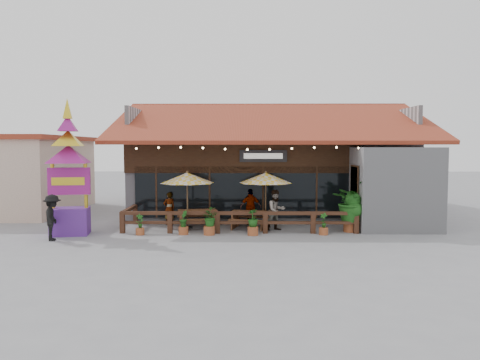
{
  "coord_description": "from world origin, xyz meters",
  "views": [
    {
      "loc": [
        -1.4,
        -19.9,
        3.6
      ],
      "look_at": [
        -1.58,
        1.5,
        2.1
      ],
      "focal_mm": 35.0,
      "sensor_mm": 36.0,
      "label": 1
    }
  ],
  "objects_px": {
    "umbrella_left": "(187,178)",
    "picnic_table_left": "(198,216)",
    "thai_sign_tower": "(69,158)",
    "umbrella_right": "(266,178)",
    "picnic_table_right": "(249,217)",
    "tropical_plant": "(351,202)",
    "pedestrian": "(52,218)"
  },
  "relations": [
    {
      "from": "thai_sign_tower",
      "to": "umbrella_right",
      "type": "bearing_deg",
      "value": 12.52
    },
    {
      "from": "umbrella_left",
      "to": "pedestrian",
      "type": "relative_size",
      "value": 1.67
    },
    {
      "from": "umbrella_left",
      "to": "tropical_plant",
      "type": "relative_size",
      "value": 1.34
    },
    {
      "from": "picnic_table_left",
      "to": "pedestrian",
      "type": "relative_size",
      "value": 1.1
    },
    {
      "from": "picnic_table_left",
      "to": "picnic_table_right",
      "type": "relative_size",
      "value": 1.04
    },
    {
      "from": "umbrella_left",
      "to": "picnic_table_right",
      "type": "height_order",
      "value": "umbrella_left"
    },
    {
      "from": "umbrella_right",
      "to": "pedestrian",
      "type": "distance_m",
      "value": 9.0
    },
    {
      "from": "umbrella_right",
      "to": "picnic_table_right",
      "type": "height_order",
      "value": "umbrella_right"
    },
    {
      "from": "umbrella_right",
      "to": "tropical_plant",
      "type": "height_order",
      "value": "umbrella_right"
    },
    {
      "from": "picnic_table_right",
      "to": "pedestrian",
      "type": "bearing_deg",
      "value": -160.41
    },
    {
      "from": "picnic_table_right",
      "to": "umbrella_right",
      "type": "bearing_deg",
      "value": 22.42
    },
    {
      "from": "umbrella_left",
      "to": "tropical_plant",
      "type": "bearing_deg",
      "value": -6.54
    },
    {
      "from": "thai_sign_tower",
      "to": "pedestrian",
      "type": "bearing_deg",
      "value": -100.91
    },
    {
      "from": "umbrella_right",
      "to": "thai_sign_tower",
      "type": "relative_size",
      "value": 0.47
    },
    {
      "from": "thai_sign_tower",
      "to": "tropical_plant",
      "type": "relative_size",
      "value": 2.7
    },
    {
      "from": "umbrella_left",
      "to": "picnic_table_left",
      "type": "height_order",
      "value": "umbrella_left"
    },
    {
      "from": "umbrella_left",
      "to": "thai_sign_tower",
      "type": "distance_m",
      "value": 5.0
    },
    {
      "from": "picnic_table_right",
      "to": "tropical_plant",
      "type": "relative_size",
      "value": 0.85
    },
    {
      "from": "thai_sign_tower",
      "to": "tropical_plant",
      "type": "bearing_deg",
      "value": 3.7
    },
    {
      "from": "picnic_table_right",
      "to": "thai_sign_tower",
      "type": "distance_m",
      "value": 8.01
    },
    {
      "from": "umbrella_left",
      "to": "thai_sign_tower",
      "type": "relative_size",
      "value": 0.5
    },
    {
      "from": "picnic_table_left",
      "to": "thai_sign_tower",
      "type": "xyz_separation_m",
      "value": [
        -5.1,
        -1.59,
        2.62
      ]
    },
    {
      "from": "picnic_table_right",
      "to": "picnic_table_left",
      "type": "bearing_deg",
      "value": 177.96
    },
    {
      "from": "umbrella_left",
      "to": "thai_sign_tower",
      "type": "xyz_separation_m",
      "value": [
        -4.65,
        -1.57,
        0.94
      ]
    },
    {
      "from": "umbrella_right",
      "to": "picnic_table_left",
      "type": "xyz_separation_m",
      "value": [
        -3.04,
        -0.22,
        -1.67
      ]
    },
    {
      "from": "picnic_table_left",
      "to": "picnic_table_right",
      "type": "distance_m",
      "value": 2.31
    },
    {
      "from": "umbrella_right",
      "to": "pedestrian",
      "type": "xyz_separation_m",
      "value": [
        -8.37,
        -3.02,
        -1.33
      ]
    },
    {
      "from": "tropical_plant",
      "to": "umbrella_left",
      "type": "bearing_deg",
      "value": 173.46
    },
    {
      "from": "tropical_plant",
      "to": "pedestrian",
      "type": "bearing_deg",
      "value": -170.64
    },
    {
      "from": "picnic_table_right",
      "to": "thai_sign_tower",
      "type": "height_order",
      "value": "thai_sign_tower"
    },
    {
      "from": "umbrella_right",
      "to": "picnic_table_left",
      "type": "distance_m",
      "value": 3.48
    },
    {
      "from": "umbrella_left",
      "to": "picnic_table_left",
      "type": "xyz_separation_m",
      "value": [
        0.45,
        0.02,
        -1.69
      ]
    }
  ]
}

